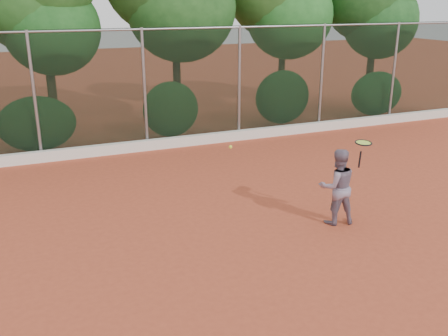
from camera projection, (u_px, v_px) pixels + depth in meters
name	position (u px, v px, depth m)	size (l,w,h in m)	color
ground	(246.00, 251.00, 8.84)	(80.00, 80.00, 0.00)	#B3472A
concrete_curb	(149.00, 145.00, 14.76)	(24.00, 0.20, 0.30)	silver
tennis_player	(337.00, 187.00, 9.75)	(0.75, 0.58, 1.53)	slate
chainlink_fence	(144.00, 86.00, 14.37)	(24.09, 0.09, 3.50)	black
tennis_racket	(363.00, 145.00, 9.44)	(0.36, 0.37, 0.54)	black
tennis_ball_in_flight	(231.00, 147.00, 8.73)	(0.06, 0.06, 0.06)	#DCF036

